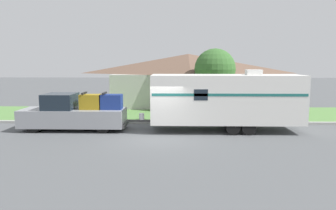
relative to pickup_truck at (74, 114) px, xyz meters
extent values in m
plane|color=#515456|center=(4.70, -1.82, -0.91)|extent=(120.00, 120.00, 0.00)
cube|color=#999993|center=(4.70, 1.93, -0.84)|extent=(80.00, 0.30, 0.14)
cube|color=#568442|center=(4.70, 5.58, -0.90)|extent=(80.00, 7.00, 0.03)
cube|color=#B2B2A8|center=(6.62, 11.13, 0.44)|extent=(12.42, 7.24, 2.71)
pyramid|color=brown|center=(6.62, 11.13, 2.64)|extent=(13.41, 7.82, 1.68)
cube|color=#4C3828|center=(6.62, 7.54, 0.14)|extent=(1.00, 0.06, 2.10)
cylinder|color=black|center=(-1.96, -0.78, -0.51)|extent=(0.80, 0.28, 0.80)
cylinder|color=black|center=(-1.96, 0.78, -0.51)|extent=(0.80, 0.28, 0.80)
cylinder|color=black|center=(1.75, -0.78, -0.51)|extent=(0.80, 0.28, 0.80)
cylinder|color=black|center=(1.75, 0.78, -0.51)|extent=(0.80, 0.28, 0.80)
cube|color=gray|center=(-1.30, 0.00, -0.22)|extent=(3.11, 1.91, 0.94)
cube|color=#19232D|center=(-0.75, 0.00, 0.68)|extent=(1.62, 1.76, 0.84)
cube|color=gray|center=(1.51, 0.00, -0.22)|extent=(2.51, 1.91, 0.94)
cube|color=#333333|center=(2.82, 0.00, -0.57)|extent=(0.12, 1.72, 0.20)
cube|color=olive|center=(0.95, 0.00, 0.65)|extent=(1.15, 0.80, 0.80)
cube|color=black|center=(0.59, 0.00, 1.13)|extent=(0.10, 0.88, 0.08)
cube|color=navy|center=(2.06, 0.00, 0.65)|extent=(1.15, 0.80, 0.80)
cube|color=black|center=(1.69, 0.00, 1.13)|extent=(0.10, 0.88, 0.08)
cylinder|color=black|center=(8.51, -1.05, -0.55)|extent=(0.73, 0.22, 0.73)
cylinder|color=black|center=(8.51, 1.05, -0.55)|extent=(0.73, 0.22, 0.73)
cylinder|color=black|center=(9.31, -1.05, -0.55)|extent=(0.73, 0.22, 0.73)
cylinder|color=black|center=(9.31, 1.05, -0.55)|extent=(0.73, 0.22, 0.73)
cube|color=silver|center=(8.27, 0.00, 0.85)|extent=(7.99, 2.39, 2.56)
cube|color=#1E6660|center=(8.27, -1.20, 1.17)|extent=(7.83, 0.01, 0.14)
cube|color=#383838|center=(3.65, 0.00, -0.38)|extent=(1.27, 0.12, 0.10)
cylinder|color=silver|center=(3.71, 0.00, -0.15)|extent=(0.28, 0.28, 0.36)
cube|color=silver|center=(9.71, 0.00, 2.27)|extent=(0.80, 0.68, 0.28)
cube|color=#19232D|center=(6.84, -1.20, 1.17)|extent=(0.70, 0.01, 0.56)
cylinder|color=brown|center=(4.32, 3.01, -0.34)|extent=(0.09, 0.09, 1.13)
cube|color=black|center=(4.32, 3.01, 0.33)|extent=(0.48, 0.20, 0.22)
cylinder|color=brown|center=(8.36, 6.05, 0.13)|extent=(0.24, 0.24, 2.09)
sphere|color=#38662D|center=(8.36, 6.05, 2.29)|extent=(2.95, 2.95, 2.95)
camera|label=1|loc=(5.61, -17.59, 2.84)|focal=35.00mm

